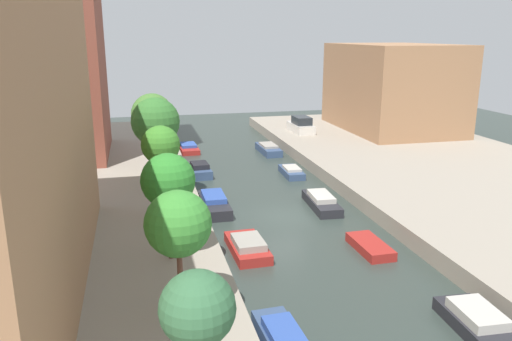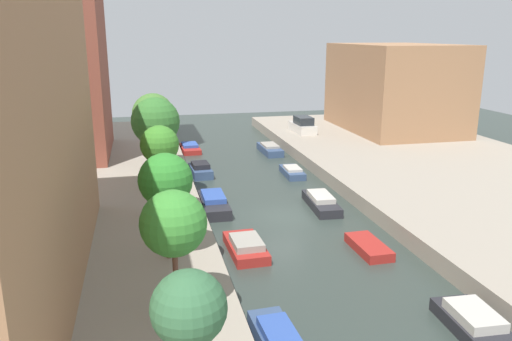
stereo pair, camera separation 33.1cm
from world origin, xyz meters
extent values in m
plane|color=#2D3833|center=(0.00, 0.00, 0.00)|extent=(84.00, 84.00, 0.00)
cube|color=gray|center=(-15.00, 0.00, 0.50)|extent=(20.00, 64.00, 1.00)
cube|color=gray|center=(15.00, 0.00, 0.50)|extent=(20.00, 64.00, 1.00)
cube|color=brown|center=(-16.00, 16.31, 13.28)|extent=(10.00, 11.18, 24.56)
cube|color=#9E704C|center=(18.00, 20.82, 5.45)|extent=(10.00, 14.85, 8.90)
sphere|color=#32623D|center=(-7.39, -17.01, 4.32)|extent=(1.97, 1.97, 1.97)
cylinder|color=brown|center=(-7.39, -11.57, 2.35)|extent=(0.20, 0.20, 2.69)
sphere|color=#388831|center=(-7.39, -11.57, 4.53)|extent=(2.39, 2.39, 2.39)
cylinder|color=brown|center=(-7.39, -6.62, 2.43)|extent=(0.26, 0.26, 2.85)
sphere|color=#2C802A|center=(-7.39, -6.62, 4.70)|extent=(2.42, 2.42, 2.42)
cylinder|color=brown|center=(-7.39, -1.04, 2.69)|extent=(0.25, 0.25, 3.38)
sphere|color=#397F27|center=(-7.39, -1.04, 5.12)|extent=(2.11, 2.11, 2.11)
cylinder|color=brown|center=(-7.39, 4.60, 2.68)|extent=(0.30, 0.30, 3.36)
sphere|color=#316C2C|center=(-7.39, 4.60, 5.46)|extent=(3.13, 3.13, 3.13)
cylinder|color=#4E4329|center=(-7.39, 10.11, 2.51)|extent=(0.25, 0.25, 3.01)
sphere|color=#427430|center=(-7.39, 10.11, 5.11)|extent=(3.13, 3.13, 3.13)
cube|color=beige|center=(8.05, 21.29, 1.44)|extent=(1.83, 4.28, 0.88)
cube|color=#1E2328|center=(8.05, 20.97, 2.28)|extent=(1.58, 2.37, 0.79)
cube|color=#2D4C9E|center=(-3.97, -13.31, 0.76)|extent=(1.20, 2.13, 0.34)
cube|color=maroon|center=(-3.39, -4.70, 0.25)|extent=(1.80, 3.82, 0.51)
cube|color=gray|center=(-3.39, -4.98, 0.69)|extent=(1.50, 2.11, 0.35)
cube|color=#232328|center=(-4.04, 2.16, 0.34)|extent=(1.63, 4.57, 0.67)
cube|color=#2D4C9E|center=(-4.04, 2.44, 0.83)|extent=(1.38, 2.52, 0.32)
cube|color=#33476B|center=(-3.91, 10.52, 0.34)|extent=(1.67, 3.31, 0.68)
cube|color=black|center=(-3.91, 10.46, 0.87)|extent=(1.36, 1.85, 0.38)
cube|color=maroon|center=(-3.86, 19.34, 0.23)|extent=(1.80, 3.92, 0.46)
cube|color=#2D4C9E|center=(-3.86, 19.60, 0.58)|extent=(1.48, 2.17, 0.25)
cube|color=#232328|center=(3.55, -13.90, 0.27)|extent=(1.87, 4.05, 0.53)
cube|color=#B2ADA3|center=(3.55, -13.72, 0.73)|extent=(1.53, 2.25, 0.39)
cube|color=maroon|center=(2.87, -5.99, 0.24)|extent=(1.44, 3.16, 0.49)
cube|color=#232328|center=(2.83, 1.05, 0.28)|extent=(1.77, 4.55, 0.57)
cube|color=#B2ADA3|center=(2.83, 1.16, 0.73)|extent=(1.42, 2.53, 0.32)
cube|color=#33476B|center=(3.22, 8.88, 0.25)|extent=(1.44, 3.49, 0.51)
cube|color=#B2ADA3|center=(3.22, 8.80, 0.61)|extent=(1.20, 1.93, 0.20)
cube|color=#33476B|center=(3.44, 16.92, 0.32)|extent=(1.61, 4.41, 0.63)
cube|color=gray|center=(3.44, 16.97, 0.74)|extent=(1.34, 2.43, 0.21)
camera|label=1|loc=(-8.59, -28.39, 10.97)|focal=35.61mm
camera|label=2|loc=(-8.27, -28.46, 10.97)|focal=35.61mm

